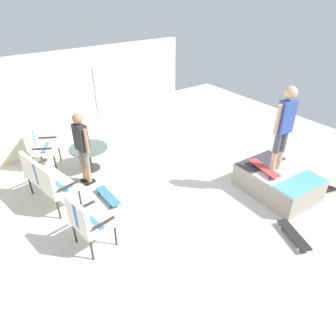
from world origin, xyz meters
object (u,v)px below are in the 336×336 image
Objects in this scene: person_skater at (284,124)px; patio_chair_near_house at (39,144)px; person_watching at (82,144)px; patio_bench at (45,178)px; patio_chair_by_wall at (86,220)px; skateboard_by_bench at (108,196)px; skateboard_spare at (294,235)px; skateboard_on_ramp at (264,168)px; skate_ramp at (278,181)px; patio_table at (89,154)px.

patio_chair_near_house is at bearing 43.27° from person_skater.
patio_chair_near_house is at bearing 25.80° from person_watching.
patio_chair_by_wall is (-1.62, -0.17, -0.00)m from patio_bench.
person_watching is 4.11m from person_skater.
patio_chair_by_wall reaches higher than skateboard_by_bench.
patio_bench is 1.30× the size of patio_chair_near_house.
skateboard_on_ramp reaches higher than skateboard_spare.
skateboard_spare is at bearing -150.48° from patio_chair_near_house.
patio_bench and patio_chair_by_wall have the same top height.
patio_chair_by_wall reaches higher than skateboard_spare.
skateboard_spare is (-1.90, -3.02, -0.53)m from patio_chair_by_wall.
patio_chair_near_house is 1.00× the size of patio_chair_by_wall.
skateboard_by_bench is at bearing -161.84° from patio_chair_near_house.
skate_ramp is at bearing -40.71° from skateboard_spare.
person_skater is at bearing -120.72° from patio_bench.
person_watching is at bearing 30.69° from skateboard_spare.
skateboard_by_bench is at bearing -38.91° from patio_chair_by_wall.
person_watching reaches higher than skateboard_spare.
patio_chair_near_house is 1.27× the size of skateboard_by_bench.
patio_chair_near_house is 1.25× the size of skateboard_spare.
person_skater is (-3.90, -3.67, 0.98)m from patio_chair_near_house.
skate_ramp reaches higher than skateboard_by_bench.
skateboard_spare is (-5.06, -2.87, -0.53)m from patio_chair_near_house.
skateboard_by_bench is 0.98× the size of skateboard_spare.
patio_table is at bearing 24.51° from skateboard_spare.
patio_bench reaches higher than skate_ramp.
patio_chair_near_house reaches higher than skateboard_by_bench.
skate_ramp is 2.28× the size of skateboard_on_ramp.
skateboard_spare is at bearing -137.95° from patio_bench.
patio_chair_by_wall is 1.25× the size of skateboard_spare.
person_skater reaches higher than person_watching.
person_skater reaches higher than skateboard_spare.
skateboard_on_ramp is at bearing -137.35° from patio_chair_near_house.
person_watching is 4.52m from skateboard_spare.
skateboard_spare is at bearing -122.26° from patio_chair_by_wall.
person_skater is 2.19× the size of skateboard_on_ramp.
person_skater reaches higher than patio_chair_near_house.
person_watching is at bearing 49.49° from skate_ramp.
skate_ramp is 1.84× the size of patio_chair_by_wall.
patio_chair_by_wall is (-3.16, 0.15, 0.00)m from patio_chair_near_house.
skateboard_spare is (-3.53, -3.18, -0.53)m from patio_bench.
skate_ramp is 4.80m from patio_bench.
patio_table is 1.41m from skateboard_by_bench.
patio_chair_near_house reaches higher than skateboard_on_ramp.
patio_chair_near_house is 1.19m from patio_table.
person_watching is 3.85m from skateboard_on_ramp.
patio_chair_by_wall is at bearing 57.74° from skateboard_spare.
patio_bench is 1.02m from person_watching.
patio_table is at bearing 40.41° from skateboard_on_ramp.
patio_chair_by_wall reaches higher than patio_table.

